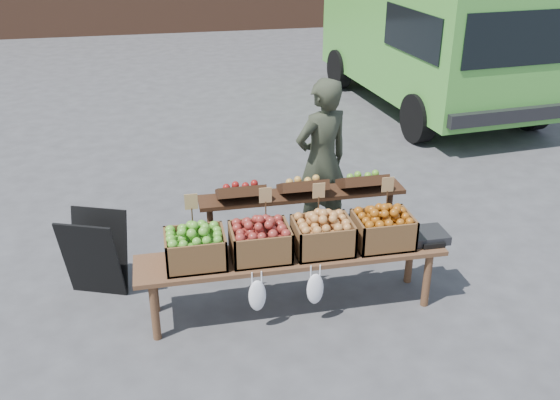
{
  "coord_description": "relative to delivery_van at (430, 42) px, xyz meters",
  "views": [
    {
      "loc": [
        -0.37,
        -5.02,
        3.33
      ],
      "look_at": [
        0.67,
        0.04,
        0.85
      ],
      "focal_mm": 40.0,
      "sensor_mm": 36.0,
      "label": 1
    }
  ],
  "objects": [
    {
      "name": "delivery_van",
      "position": [
        0.0,
        0.0,
        0.0
      ],
      "size": [
        2.8,
        5.31,
        2.29
      ],
      "primitive_type": null,
      "rotation": [
        0.0,
        0.0,
        0.09
      ],
      "color": "green",
      "rests_on": "ground"
    },
    {
      "name": "crate_golden_apples",
      "position": [
        -4.51,
        -5.54,
        -0.44
      ],
      "size": [
        0.5,
        0.4,
        0.28
      ],
      "primitive_type": null,
      "color": "#408225",
      "rests_on": "display_bench"
    },
    {
      "name": "back_table",
      "position": [
        -3.42,
        -4.82,
        -0.63
      ],
      "size": [
        2.1,
        0.44,
        1.04
      ],
      "primitive_type": null,
      "color": "#311B0F",
      "rests_on": "ground"
    },
    {
      "name": "crate_russet_pears",
      "position": [
        -3.96,
        -5.54,
        -0.44
      ],
      "size": [
        0.5,
        0.4,
        0.28
      ],
      "primitive_type": null,
      "color": "maroon",
      "rests_on": "display_bench"
    },
    {
      "name": "ground",
      "position": [
        -4.36,
        -5.08,
        -1.15
      ],
      "size": [
        80.0,
        80.0,
        0.0
      ],
      "primitive_type": "plane",
      "color": "#454547"
    },
    {
      "name": "chalkboard_sign",
      "position": [
        -5.39,
        -4.93,
        -0.74
      ],
      "size": [
        0.61,
        0.47,
        0.81
      ],
      "primitive_type": null,
      "rotation": [
        0.0,
        0.0,
        -0.38
      ],
      "color": "black",
      "rests_on": "ground"
    },
    {
      "name": "crate_green_apples",
      "position": [
        -2.86,
        -5.54,
        -0.44
      ],
      "size": [
        0.5,
        0.4,
        0.28
      ],
      "primitive_type": null,
      "color": "#AD6715",
      "rests_on": "display_bench"
    },
    {
      "name": "crate_red_apples",
      "position": [
        -3.41,
        -5.54,
        -0.44
      ],
      "size": [
        0.5,
        0.4,
        0.28
      ],
      "primitive_type": null,
      "color": "#AB8029",
      "rests_on": "display_bench"
    },
    {
      "name": "display_bench",
      "position": [
        -3.68,
        -5.54,
        -0.86
      ],
      "size": [
        2.7,
        0.56,
        0.57
      ],
      "primitive_type": null,
      "color": "brown",
      "rests_on": "ground"
    },
    {
      "name": "vendor",
      "position": [
        -3.08,
        -4.28,
        -0.26
      ],
      "size": [
        0.75,
        0.63,
        1.77
      ],
      "primitive_type": "imported",
      "rotation": [
        0.0,
        0.0,
        3.51
      ],
      "color": "#2E3325",
      "rests_on": "ground"
    },
    {
      "name": "weighing_scale",
      "position": [
        -2.43,
        -5.54,
        -0.54
      ],
      "size": [
        0.34,
        0.3,
        0.08
      ],
      "primitive_type": "cube",
      "color": "black",
      "rests_on": "display_bench"
    }
  ]
}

